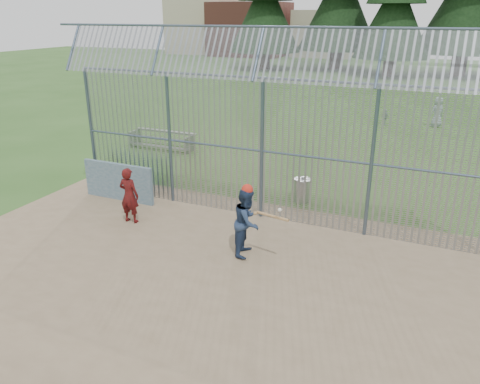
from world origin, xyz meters
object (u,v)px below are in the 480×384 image
at_px(onlooker, 129,195).
at_px(bleacher, 162,140).
at_px(trash_can, 302,190).
at_px(dugout_wall, 119,182).
at_px(batter, 247,222).

xyz_separation_m(onlooker, bleacher, (-3.44, 6.98, -0.41)).
bearing_deg(bleacher, onlooker, -63.74).
relative_size(onlooker, trash_can, 1.96).
bearing_deg(trash_can, bleacher, 155.06).
distance_m(dugout_wall, onlooker, 1.87).
height_order(dugout_wall, bleacher, dugout_wall).
bearing_deg(batter, onlooker, 77.22).
xyz_separation_m(dugout_wall, batter, (5.12, -1.66, 0.25)).
distance_m(batter, bleacher, 10.33).
relative_size(onlooker, bleacher, 0.54).
bearing_deg(bleacher, trash_can, -24.94).
bearing_deg(onlooker, dugout_wall, -45.29).
bearing_deg(dugout_wall, trash_can, 22.95).
relative_size(batter, trash_can, 2.08).
distance_m(batter, trash_can, 3.96).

